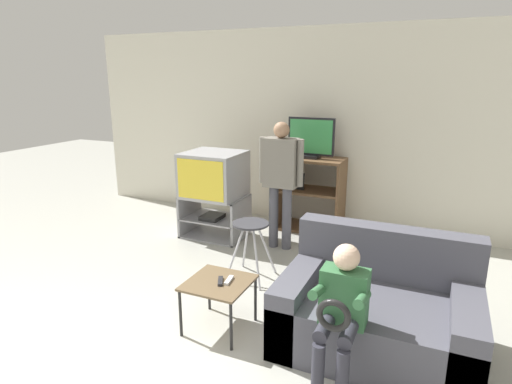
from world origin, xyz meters
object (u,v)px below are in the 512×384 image
object	(u,v)px
media_shelf	(310,193)
remote_control_black	(220,281)
snack_table	(219,287)
television_flat	(311,139)
couch	(377,312)
person_standing_adult	(281,174)
tv_stand	(215,216)
folding_stool	(251,232)
remote_control_white	(229,280)
person_seated_child	(341,307)
television_main	(214,174)

from	to	relation	value
media_shelf	remote_control_black	size ratio (longest dim) A/B	6.70
snack_table	television_flat	bearing A→B (deg)	90.94
couch	person_standing_adult	size ratio (longest dim) A/B	0.94
snack_table	tv_stand	bearing A→B (deg)	120.29
tv_stand	remote_control_black	distance (m)	2.11
folding_stool	remote_control_white	bearing A→B (deg)	-76.25
tv_stand	person_standing_adult	distance (m)	1.10
television_flat	media_shelf	bearing A→B (deg)	79.11
person_seated_child	person_standing_adult	bearing A→B (deg)	120.14
media_shelf	remote_control_white	world-z (taller)	media_shelf
remote_control_white	snack_table	bearing A→B (deg)	-162.38
television_main	person_standing_adult	distance (m)	0.89
remote_control_white	folding_stool	bearing A→B (deg)	94.44
remote_control_white	person_seated_child	xyz separation A→B (m)	(0.95, -0.30, 0.15)
tv_stand	remote_control_black	bearing A→B (deg)	-59.32
snack_table	couch	xyz separation A→B (m)	(1.19, 0.29, -0.09)
television_flat	person_seated_child	world-z (taller)	television_flat
television_main	remote_control_white	distance (m)	2.12
remote_control_black	couch	world-z (taller)	couch
remote_control_black	person_standing_adult	world-z (taller)	person_standing_adult
snack_table	folding_stool	bearing A→B (deg)	98.80
snack_table	couch	distance (m)	1.23
television_main	remote_control_black	xyz separation A→B (m)	(1.07, -1.80, -0.39)
person_standing_adult	remote_control_black	bearing A→B (deg)	-84.25
television_main	remote_control_white	world-z (taller)	television_main
snack_table	remote_control_black	size ratio (longest dim) A/B	3.40
tv_stand	person_seated_child	size ratio (longest dim) A/B	0.81
tv_stand	person_seated_child	xyz separation A→B (m)	(2.08, -2.07, 0.31)
television_flat	remote_control_white	world-z (taller)	television_flat
folding_stool	snack_table	bearing A→B (deg)	-81.20
person_seated_child	television_main	bearing A→B (deg)	135.24
remote_control_white	couch	distance (m)	1.15
remote_control_white	person_standing_adult	size ratio (longest dim) A/B	0.10
tv_stand	media_shelf	xyz separation A→B (m)	(1.02, 0.75, 0.23)
television_main	snack_table	xyz separation A→B (m)	(1.05, -1.80, -0.44)
television_flat	snack_table	size ratio (longest dim) A/B	1.23
media_shelf	television_flat	xyz separation A→B (m)	(-0.00, -0.01, 0.72)
tv_stand	folding_stool	bearing A→B (deg)	-44.22
snack_table	person_seated_child	size ratio (longest dim) A/B	0.51
television_main	snack_table	world-z (taller)	television_main
folding_stool	tv_stand	bearing A→B (deg)	135.78
couch	person_seated_child	xyz separation A→B (m)	(-0.16, -0.55, 0.29)
television_flat	remote_control_white	size ratio (longest dim) A/B	4.19
television_main	folding_stool	size ratio (longest dim) A/B	1.16
folding_stool	remote_control_white	size ratio (longest dim) A/B	4.14
television_main	person_standing_adult	world-z (taller)	person_standing_adult
couch	folding_stool	bearing A→B (deg)	154.59
remote_control_black	person_standing_adult	distance (m)	1.86
media_shelf	television_flat	bearing A→B (deg)	-100.89
snack_table	person_standing_adult	bearing A→B (deg)	95.17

